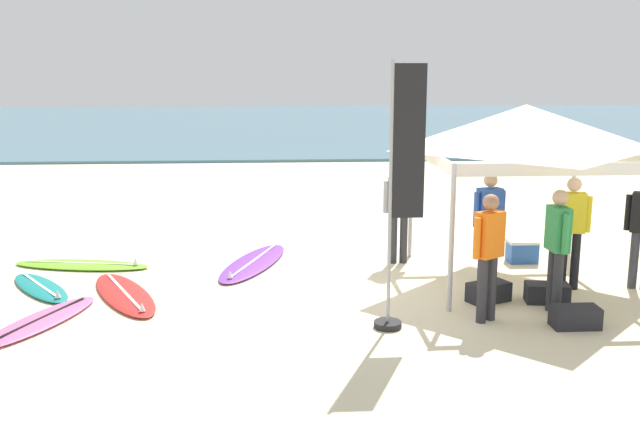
% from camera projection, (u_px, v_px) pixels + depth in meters
% --- Properties ---
extents(ground_plane, '(80.00, 80.00, 0.00)m').
position_uv_depth(ground_plane, '(374.00, 291.00, 10.73)').
color(ground_plane, beige).
extents(sea, '(80.00, 36.00, 0.10)m').
position_uv_depth(sea, '(298.00, 123.00, 42.95)').
color(sea, teal).
rests_on(sea, ground).
extents(canopy_tent, '(3.03, 3.03, 2.75)m').
position_uv_depth(canopy_tent, '(525.00, 128.00, 10.88)').
color(canopy_tent, '#B7B7BC').
rests_on(canopy_tent, ground).
extents(surfboard_red, '(1.58, 2.39, 0.19)m').
position_uv_depth(surfboard_red, '(125.00, 294.00, 10.45)').
color(surfboard_red, red).
rests_on(surfboard_red, ground).
extents(surfboard_teal, '(1.49, 1.80, 0.19)m').
position_uv_depth(surfboard_teal, '(41.00, 287.00, 10.77)').
color(surfboard_teal, '#19847F').
rests_on(surfboard_teal, ground).
extents(surfboard_purple, '(1.48, 2.64, 0.19)m').
position_uv_depth(surfboard_purple, '(253.00, 263.00, 12.14)').
color(surfboard_purple, purple).
rests_on(surfboard_purple, ground).
extents(surfboard_lime, '(2.40, 1.04, 0.19)m').
position_uv_depth(surfboard_lime, '(82.00, 265.00, 12.01)').
color(surfboard_lime, '#7AD12D').
rests_on(surfboard_lime, ground).
extents(surfboard_pink, '(1.35, 2.17, 0.19)m').
position_uv_depth(surfboard_pink, '(40.00, 321.00, 9.33)').
color(surfboard_pink, pink).
rests_on(surfboard_pink, ground).
extents(person_grey, '(0.55, 0.24, 1.71)m').
position_uv_depth(person_grey, '(399.00, 207.00, 12.07)').
color(person_grey, '#2D2D33').
rests_on(person_grey, ground).
extents(person_orange, '(0.48, 0.38, 1.71)m').
position_uv_depth(person_orange, '(489.00, 249.00, 9.25)').
color(person_orange, '#2D2D33').
rests_on(person_orange, ground).
extents(person_green, '(0.24, 0.55, 1.71)m').
position_uv_depth(person_green, '(557.00, 243.00, 9.58)').
color(person_green, '#2D2D33').
rests_on(person_green, ground).
extents(person_yellow, '(0.54, 0.29, 1.71)m').
position_uv_depth(person_yellow, '(571.00, 225.00, 10.64)').
color(person_yellow, black).
rests_on(person_yellow, ground).
extents(person_blue, '(0.53, 0.31, 1.71)m').
position_uv_depth(person_blue, '(489.00, 220.00, 11.03)').
color(person_blue, '#383842').
rests_on(person_blue, ground).
extents(banner_flag, '(0.60, 0.36, 3.40)m').
position_uv_depth(banner_flag, '(399.00, 208.00, 8.90)').
color(banner_flag, '#99999E').
rests_on(banner_flag, ground).
extents(gear_bag_near_tent, '(0.68, 0.53, 0.28)m').
position_uv_depth(gear_bag_near_tent, '(488.00, 292.00, 10.21)').
color(gear_bag_near_tent, '#232328').
rests_on(gear_bag_near_tent, ground).
extents(gear_bag_by_pole, '(0.64, 0.41, 0.28)m').
position_uv_depth(gear_bag_by_pole, '(547.00, 293.00, 10.17)').
color(gear_bag_by_pole, '#232328').
rests_on(gear_bag_by_pole, ground).
extents(gear_bag_on_sand, '(0.60, 0.32, 0.28)m').
position_uv_depth(gear_bag_on_sand, '(575.00, 317.00, 9.19)').
color(gear_bag_on_sand, '#232328').
rests_on(gear_bag_on_sand, ground).
extents(cooler_box, '(0.50, 0.36, 0.39)m').
position_uv_depth(cooler_box, '(522.00, 251.00, 12.28)').
color(cooler_box, '#2D60B7').
rests_on(cooler_box, ground).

